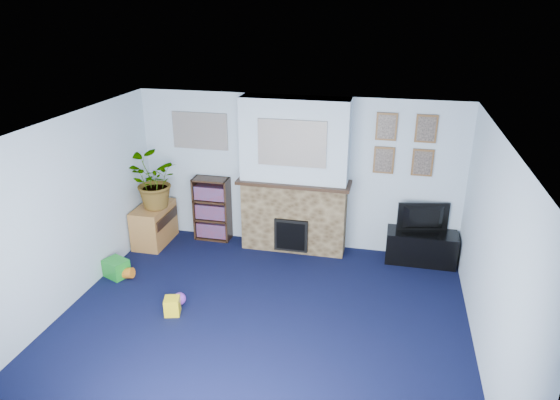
% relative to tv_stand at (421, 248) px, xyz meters
% --- Properties ---
extents(floor, '(5.00, 4.50, 0.01)m').
position_rel_tv_stand_xyz_m(floor, '(-1.95, -2.03, -0.22)').
color(floor, black).
rests_on(floor, ground).
extents(ceiling, '(5.00, 4.50, 0.01)m').
position_rel_tv_stand_xyz_m(ceiling, '(-1.95, -2.03, 2.17)').
color(ceiling, white).
rests_on(ceiling, wall_back).
extents(wall_back, '(5.00, 0.04, 2.40)m').
position_rel_tv_stand_xyz_m(wall_back, '(-1.95, 0.22, 0.97)').
color(wall_back, silver).
rests_on(wall_back, ground).
extents(wall_front, '(5.00, 0.04, 2.40)m').
position_rel_tv_stand_xyz_m(wall_front, '(-1.95, -4.28, 0.97)').
color(wall_front, silver).
rests_on(wall_front, ground).
extents(wall_left, '(0.04, 4.50, 2.40)m').
position_rel_tv_stand_xyz_m(wall_left, '(-4.45, -2.03, 0.97)').
color(wall_left, silver).
rests_on(wall_left, ground).
extents(wall_right, '(0.04, 4.50, 2.40)m').
position_rel_tv_stand_xyz_m(wall_right, '(0.55, -2.03, 0.97)').
color(wall_right, silver).
rests_on(wall_right, ground).
extents(chimney_breast, '(1.72, 0.50, 2.40)m').
position_rel_tv_stand_xyz_m(chimney_breast, '(-1.95, 0.02, 0.96)').
color(chimney_breast, brown).
rests_on(chimney_breast, ground).
extents(collage_main, '(1.00, 0.03, 0.68)m').
position_rel_tv_stand_xyz_m(collage_main, '(-1.95, -0.19, 1.56)').
color(collage_main, gray).
rests_on(collage_main, chimney_breast).
extents(collage_left, '(0.90, 0.03, 0.58)m').
position_rel_tv_stand_xyz_m(collage_left, '(-3.50, 0.21, 1.55)').
color(collage_left, gray).
rests_on(collage_left, wall_back).
extents(portrait_tl, '(0.30, 0.03, 0.40)m').
position_rel_tv_stand_xyz_m(portrait_tl, '(-0.65, 0.20, 1.77)').
color(portrait_tl, brown).
rests_on(portrait_tl, wall_back).
extents(portrait_tr, '(0.30, 0.03, 0.40)m').
position_rel_tv_stand_xyz_m(portrait_tr, '(-0.10, 0.20, 1.77)').
color(portrait_tr, brown).
rests_on(portrait_tr, wall_back).
extents(portrait_bl, '(0.30, 0.03, 0.40)m').
position_rel_tv_stand_xyz_m(portrait_bl, '(-0.65, 0.20, 1.27)').
color(portrait_bl, brown).
rests_on(portrait_bl, wall_back).
extents(portrait_br, '(0.30, 0.03, 0.40)m').
position_rel_tv_stand_xyz_m(portrait_br, '(-0.10, 0.20, 1.27)').
color(portrait_br, brown).
rests_on(portrait_br, wall_back).
extents(tv_stand, '(1.02, 0.43, 0.49)m').
position_rel_tv_stand_xyz_m(tv_stand, '(0.00, 0.00, 0.00)').
color(tv_stand, black).
rests_on(tv_stand, ground).
extents(television, '(0.76, 0.26, 0.44)m').
position_rel_tv_stand_xyz_m(television, '(0.00, 0.02, 0.48)').
color(television, black).
rests_on(television, tv_stand).
extents(bookshelf, '(0.58, 0.28, 1.05)m').
position_rel_tv_stand_xyz_m(bookshelf, '(-3.32, 0.08, 0.28)').
color(bookshelf, black).
rests_on(bookshelf, ground).
extents(sideboard, '(0.45, 0.81, 0.63)m').
position_rel_tv_stand_xyz_m(sideboard, '(-4.19, -0.28, 0.12)').
color(sideboard, '#A76D35').
rests_on(sideboard, ground).
extents(potted_plant, '(0.97, 0.91, 0.87)m').
position_rel_tv_stand_xyz_m(potted_plant, '(-4.14, -0.33, 0.84)').
color(potted_plant, '#26661E').
rests_on(potted_plant, sideboard).
extents(mantel_clock, '(0.09, 0.05, 0.12)m').
position_rel_tv_stand_xyz_m(mantel_clock, '(-1.93, -0.03, 1.00)').
color(mantel_clock, gold).
rests_on(mantel_clock, chimney_breast).
extents(mantel_candle, '(0.06, 0.06, 0.18)m').
position_rel_tv_stand_xyz_m(mantel_candle, '(-1.58, -0.03, 1.01)').
color(mantel_candle, '#B2BFC6').
rests_on(mantel_candle, chimney_breast).
extents(mantel_teddy, '(0.12, 0.12, 0.12)m').
position_rel_tv_stand_xyz_m(mantel_teddy, '(-2.43, -0.03, 0.99)').
color(mantel_teddy, gray).
rests_on(mantel_teddy, chimney_breast).
extents(mantel_can, '(0.06, 0.06, 0.12)m').
position_rel_tv_stand_xyz_m(mantel_can, '(-1.31, -0.03, 0.99)').
color(mantel_can, yellow).
rests_on(mantel_can, chimney_breast).
extents(green_crate, '(0.40, 0.36, 0.26)m').
position_rel_tv_stand_xyz_m(green_crate, '(-4.25, -1.40, -0.08)').
color(green_crate, '#198C26').
rests_on(green_crate, ground).
extents(toy_ball, '(0.16, 0.16, 0.16)m').
position_rel_tv_stand_xyz_m(toy_ball, '(-3.08, -1.87, -0.13)').
color(toy_ball, purple).
rests_on(toy_ball, ground).
extents(toy_block, '(0.23, 0.23, 0.23)m').
position_rel_tv_stand_xyz_m(toy_block, '(-3.08, -2.09, -0.11)').
color(toy_block, yellow).
rests_on(toy_block, ground).
extents(toy_tube, '(0.35, 0.15, 0.20)m').
position_rel_tv_stand_xyz_m(toy_tube, '(-4.15, -1.42, -0.15)').
color(toy_tube, orange).
rests_on(toy_tube, ground).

